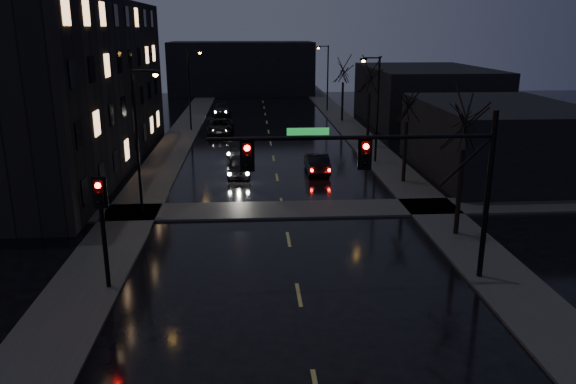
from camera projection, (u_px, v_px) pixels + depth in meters
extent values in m
cube|color=#2D2D2B|center=(171.00, 151.00, 47.15)|extent=(3.00, 140.00, 0.12)
cube|color=#2D2D2B|center=(371.00, 148.00, 48.23)|extent=(3.00, 140.00, 0.12)
cube|color=#2D2D2B|center=(283.00, 210.00, 31.89)|extent=(40.00, 3.00, 0.12)
cube|color=black|center=(44.00, 86.00, 40.19)|extent=(12.00, 30.00, 12.00)
cube|color=black|center=(497.00, 139.00, 39.37)|extent=(10.00, 14.00, 5.00)
cube|color=black|center=(425.00, 96.00, 60.39)|extent=(12.00, 18.00, 6.00)
cube|color=black|center=(242.00, 68.00, 87.58)|extent=(22.00, 10.00, 8.00)
cylinder|color=black|center=(487.00, 198.00, 22.31)|extent=(0.22, 0.22, 7.00)
cylinder|color=black|center=(353.00, 138.00, 21.25)|extent=(11.00, 0.16, 0.16)
cylinder|color=black|center=(466.00, 161.00, 21.82)|extent=(2.05, 0.10, 2.05)
cube|color=#0C591E|center=(308.00, 132.00, 21.08)|extent=(1.60, 0.04, 0.28)
cube|color=black|center=(247.00, 156.00, 21.18)|extent=(0.35, 0.28, 1.05)
sphere|color=#FF0705|center=(247.00, 148.00, 20.94)|extent=(0.22, 0.22, 0.22)
cube|color=black|center=(365.00, 154.00, 21.47)|extent=(0.35, 0.28, 1.05)
sphere|color=#FF0705|center=(366.00, 146.00, 21.22)|extent=(0.22, 0.22, 0.22)
cylinder|color=black|center=(104.00, 237.00, 21.71)|extent=(0.18, 0.18, 4.40)
cube|color=black|center=(100.00, 193.00, 21.21)|extent=(0.35, 0.28, 1.05)
sphere|color=#FF0705|center=(98.00, 186.00, 20.96)|extent=(0.22, 0.22, 0.22)
cylinder|color=black|center=(459.00, 193.00, 27.51)|extent=(0.24, 0.24, 4.40)
cylinder|color=black|center=(405.00, 153.00, 37.13)|extent=(0.24, 0.24, 4.12)
cylinder|color=black|center=(368.00, 120.00, 48.54)|extent=(0.24, 0.24, 4.68)
cylinder|color=black|center=(342.00, 102.00, 62.00)|extent=(0.24, 0.24, 4.29)
cylinder|color=black|center=(137.00, 145.00, 29.81)|extent=(0.16, 0.16, 8.00)
cylinder|color=black|center=(143.00, 71.00, 28.75)|extent=(1.20, 0.10, 0.10)
cube|color=black|center=(155.00, 72.00, 28.82)|extent=(0.50, 0.25, 0.15)
sphere|color=#F79C31|center=(155.00, 74.00, 28.85)|extent=(0.28, 0.28, 0.28)
cylinder|color=black|center=(189.00, 91.00, 55.67)|extent=(0.16, 0.16, 8.00)
cylinder|color=black|center=(194.00, 51.00, 54.61)|extent=(1.20, 0.10, 0.10)
cube|color=black|center=(200.00, 52.00, 54.68)|extent=(0.50, 0.25, 0.15)
sphere|color=#F79C31|center=(200.00, 53.00, 54.70)|extent=(0.28, 0.28, 0.28)
cylinder|color=black|center=(377.00, 111.00, 42.29)|extent=(0.16, 0.16, 8.00)
cylinder|color=black|center=(372.00, 58.00, 41.16)|extent=(1.20, 0.10, 0.10)
cube|color=black|center=(364.00, 59.00, 41.15)|extent=(0.50, 0.25, 0.15)
sphere|color=#F79C31|center=(363.00, 61.00, 41.18)|extent=(0.28, 0.28, 0.28)
cylinder|color=black|center=(328.00, 79.00, 69.11)|extent=(0.16, 0.16, 8.00)
cylinder|color=black|center=(323.00, 46.00, 67.98)|extent=(1.20, 0.10, 0.10)
cube|color=black|center=(318.00, 47.00, 67.97)|extent=(0.50, 0.25, 0.15)
sphere|color=#F79C31|center=(318.00, 48.00, 67.99)|extent=(0.28, 0.28, 0.28)
imported|color=black|center=(239.00, 166.00, 39.47)|extent=(1.62, 3.99, 1.36)
imported|color=black|center=(237.00, 148.00, 45.47)|extent=(1.87, 4.26, 1.36)
imported|color=black|center=(221.00, 127.00, 54.96)|extent=(2.46, 5.25, 1.45)
imported|color=black|center=(221.00, 109.00, 67.15)|extent=(2.55, 5.21, 1.46)
imported|color=black|center=(317.00, 163.00, 40.22)|extent=(1.52, 4.32, 1.42)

